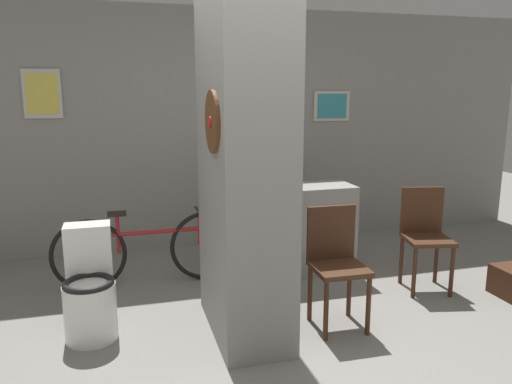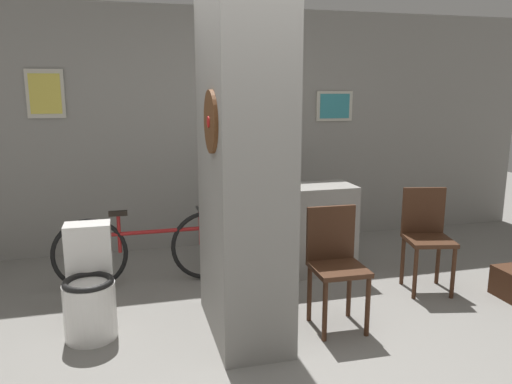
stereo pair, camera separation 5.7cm
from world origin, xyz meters
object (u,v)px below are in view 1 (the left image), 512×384
toilet (90,291)px  bottle_tall (288,177)px  chair_near_pillar (336,260)px  chair_by_doorway (425,233)px  bicycle (149,249)px

toilet → bottle_tall: size_ratio=2.83×
chair_near_pillar → bottle_tall: bottle_tall is taller
chair_near_pillar → bottle_tall: bearing=92.7°
chair_by_doorway → bicycle: (-2.35, 0.71, -0.16)m
bicycle → bottle_tall: 1.42m
bottle_tall → toilet: bearing=-157.5°
chair_near_pillar → bicycle: (-1.29, 1.15, -0.16)m
toilet → chair_near_pillar: chair_near_pillar is taller
chair_by_doorway → bicycle: chair_by_doorway is taller
toilet → bottle_tall: bearing=22.5°
toilet → bicycle: toilet is taller
chair_near_pillar → chair_by_doorway: 1.14m
chair_by_doorway → bottle_tall: (-1.08, 0.60, 0.45)m
chair_near_pillar → bicycle: bearing=139.8°
chair_by_doorway → bottle_tall: bearing=163.6°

